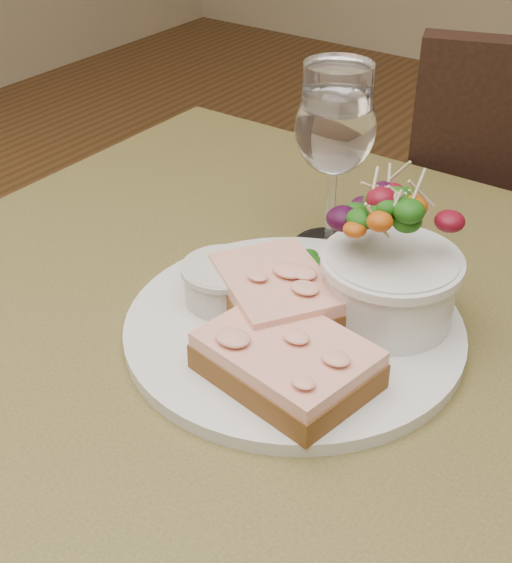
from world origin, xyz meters
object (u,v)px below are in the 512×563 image
Objects in this scene: sandwich_front at (287,360)px; salad_bowl at (392,258)px; cafe_table at (266,435)px; dinner_plate at (294,328)px; wine_glass at (335,133)px; ramekin at (224,281)px; sandwich_back at (276,293)px.

salad_bowl is at bearing 87.46° from sandwich_front.
dinner_plate is (0.01, 0.03, 0.11)m from cafe_table.
dinner_plate is at bearing -70.47° from wine_glass.
wine_glass is at bearing 104.06° from cafe_table.
dinner_plate is 0.07m from ramekin.
dinner_plate is 0.10m from salad_bowl.
sandwich_front is at bearing -67.61° from wine_glass.
sandwich_back is 0.05m from ramekin.
dinner_plate is 0.19m from wine_glass.
sandwich_front is 1.10× the size of salad_bowl.
salad_bowl reaches higher than dinner_plate.
dinner_plate is 0.04m from sandwich_back.
sandwich_back is 0.10m from salad_bowl.
wine_glass is at bearing 82.84° from ramekin.
cafe_table is 0.29m from wine_glass.
sandwich_back is at bearing -175.95° from dinner_plate.
sandwich_front is 0.08m from sandwich_back.
dinner_plate is at bearing -138.94° from salad_bowl.
cafe_table is at bearing -34.69° from sandwich_back.
sandwich_back is at bearing -145.67° from salad_bowl.
cafe_table is 0.14m from sandwich_back.
wine_glass is at bearing 136.14° from sandwich_back.
sandwich_front is 0.80× the size of wine_glass.
sandwich_front is at bearing -16.06° from sandwich_back.
dinner_plate is at bearing 128.43° from sandwich_front.
dinner_plate is 2.28× the size of salad_bowl.
cafe_table is 11.61× the size of ramekin.
sandwich_front is (0.04, -0.03, 0.13)m from cafe_table.
sandwich_back is at bearing 140.39° from sandwich_front.
salad_bowl is at bearing 41.06° from dinner_plate.
sandwich_front is 0.13m from salad_bowl.
cafe_table is 0.14m from sandwich_front.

